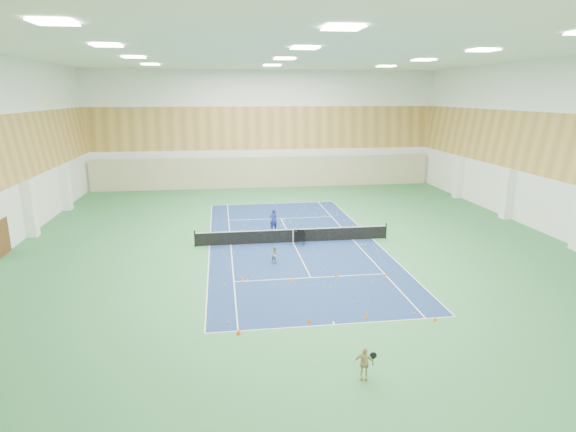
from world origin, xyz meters
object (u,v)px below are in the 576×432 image
at_px(tennis_net, 293,235).
at_px(child_court, 275,255).
at_px(ball_cart, 300,238).
at_px(child_apron, 364,363).
at_px(coach, 273,220).

height_order(tennis_net, child_court, tennis_net).
bearing_deg(ball_cart, child_apron, -69.22).
distance_m(coach, child_court, 6.89).
bearing_deg(coach, child_apron, 78.69).
xyz_separation_m(child_apron, ball_cart, (0.33, 15.33, -0.10)).
bearing_deg(coach, ball_cart, 96.48).
bearing_deg(child_apron, ball_cart, 107.24).
height_order(coach, ball_cart, coach).
bearing_deg(ball_cart, coach, 132.93).
height_order(tennis_net, ball_cart, tennis_net).
xyz_separation_m(coach, child_court, (-0.67, -6.85, -0.28)).
distance_m(tennis_net, coach, 3.13).
distance_m(child_apron, ball_cart, 15.33).
distance_m(child_court, ball_cart, 3.86).
relative_size(child_court, child_apron, 0.89).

